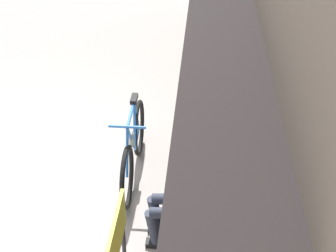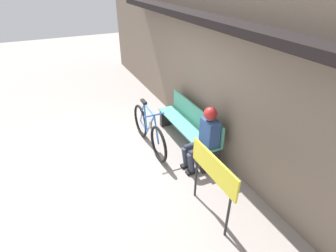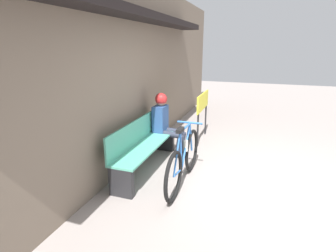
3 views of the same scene
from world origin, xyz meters
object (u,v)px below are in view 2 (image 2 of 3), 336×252
bicycle (149,130)px  signboard (213,172)px  person_seated (205,134)px  park_bench_near (189,127)px

bicycle → signboard: bearing=4.3°
signboard → person_seated: bearing=153.1°
signboard → park_bench_near: bearing=160.4°
park_bench_near → signboard: 1.91m
park_bench_near → signboard: size_ratio=1.80×
park_bench_near → bicycle: bicycle is taller
park_bench_near → signboard: signboard is taller
park_bench_near → person_seated: (0.75, -0.11, 0.28)m
person_seated → park_bench_near: bearing=171.4°
person_seated → signboard: 1.14m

